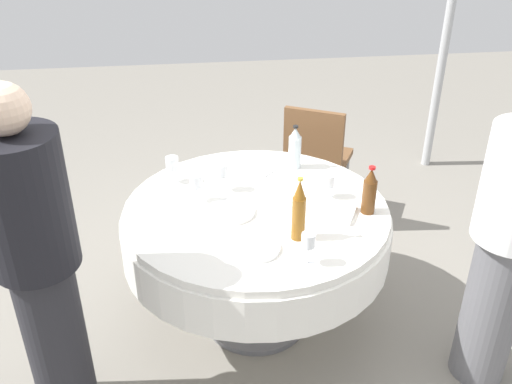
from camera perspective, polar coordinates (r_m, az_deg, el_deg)
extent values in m
plane|color=gray|center=(3.26, 0.00, -12.74)|extent=(10.00, 10.00, 0.00)
cylinder|color=white|center=(2.82, 0.00, -1.85)|extent=(1.32, 1.32, 0.04)
cylinder|color=white|center=(2.89, 0.00, -4.05)|extent=(1.35, 1.35, 0.22)
cylinder|color=slate|center=(3.10, 0.00, -9.45)|extent=(0.14, 0.14, 0.48)
cylinder|color=slate|center=(3.25, 0.00, -12.54)|extent=(0.56, 0.56, 0.03)
cylinder|color=silver|center=(3.16, 3.93, 4.02)|extent=(0.07, 0.07, 0.19)
cone|color=silver|center=(3.11, 4.00, 6.02)|extent=(0.06, 0.06, 0.06)
cylinder|color=black|center=(3.10, 4.02, 6.59)|extent=(0.03, 0.03, 0.01)
cylinder|color=#8C5619|center=(2.53, 4.32, -2.67)|extent=(0.06, 0.06, 0.21)
cone|color=#8C5619|center=(2.45, 4.45, 0.28)|extent=(0.06, 0.06, 0.09)
cylinder|color=gold|center=(2.43, 4.49, 1.32)|extent=(0.03, 0.03, 0.01)
cylinder|color=#593314|center=(2.78, 11.33, -0.47)|extent=(0.07, 0.07, 0.17)
cone|color=#593314|center=(2.72, 11.57, 1.68)|extent=(0.06, 0.06, 0.07)
cylinder|color=red|center=(2.71, 11.65, 2.41)|extent=(0.03, 0.03, 0.01)
cylinder|color=white|center=(2.92, 7.17, -0.48)|extent=(0.06, 0.06, 0.00)
cylinder|color=white|center=(2.90, 7.21, 0.08)|extent=(0.01, 0.01, 0.06)
cylinder|color=white|center=(2.87, 7.29, 1.17)|extent=(0.07, 0.07, 0.06)
cylinder|color=gold|center=(2.88, 7.27, 0.86)|extent=(0.06, 0.06, 0.02)
cylinder|color=white|center=(2.88, -5.97, -0.88)|extent=(0.06, 0.06, 0.00)
cylinder|color=white|center=(2.86, -6.02, -0.16)|extent=(0.01, 0.01, 0.08)
cylinder|color=white|center=(2.82, -6.09, 1.14)|extent=(0.07, 0.07, 0.07)
cylinder|color=maroon|center=(2.83, -6.07, 0.79)|extent=(0.06, 0.06, 0.03)
cylinder|color=white|center=(2.97, -3.39, 0.24)|extent=(0.06, 0.06, 0.00)
cylinder|color=white|center=(2.94, -3.42, 0.96)|extent=(0.01, 0.01, 0.08)
cylinder|color=white|center=(2.91, -3.46, 2.23)|extent=(0.06, 0.06, 0.07)
cylinder|color=white|center=(2.43, 5.19, -7.14)|extent=(0.06, 0.06, 0.00)
cylinder|color=white|center=(2.41, 5.23, -6.31)|extent=(0.01, 0.01, 0.08)
cylinder|color=white|center=(2.36, 5.31, -4.87)|extent=(0.06, 0.06, 0.06)
cylinder|color=white|center=(3.07, -8.32, 1.06)|extent=(0.06, 0.06, 0.00)
cylinder|color=white|center=(3.05, -8.37, 1.65)|extent=(0.01, 0.01, 0.07)
cylinder|color=white|center=(3.02, -8.46, 2.84)|extent=(0.07, 0.07, 0.07)
cylinder|color=gold|center=(3.03, -8.43, 2.49)|extent=(0.06, 0.06, 0.03)
cylinder|color=white|center=(2.76, -2.59, -1.99)|extent=(0.24, 0.24, 0.02)
cylinder|color=white|center=(2.50, 0.04, -5.70)|extent=(0.21, 0.21, 0.02)
cube|color=silver|center=(3.11, 1.12, 1.74)|extent=(0.14, 0.13, 0.00)
cube|color=white|center=(2.78, 8.05, -2.00)|extent=(0.24, 0.24, 0.02)
cylinder|color=#26262B|center=(2.70, -19.47, -13.86)|extent=(0.26, 0.26, 0.82)
cylinder|color=black|center=(2.30, -22.30, -1.07)|extent=(0.34, 0.34, 0.57)
sphere|color=beige|center=(2.15, -24.21, 7.67)|extent=(0.19, 0.19, 0.19)
cylinder|color=slate|center=(2.93, 22.63, -10.77)|extent=(0.26, 0.26, 0.81)
cube|color=brown|center=(3.98, 6.36, 3.42)|extent=(0.54, 0.54, 0.04)
cube|color=brown|center=(3.74, 5.80, 5.18)|extent=(0.23, 0.37, 0.42)
cylinder|color=gray|center=(4.21, 9.03, 1.09)|extent=(0.03, 0.03, 0.43)
cylinder|color=gray|center=(4.28, 4.60, 1.88)|extent=(0.03, 0.03, 0.43)
cylinder|color=gray|center=(3.91, 7.91, -1.11)|extent=(0.03, 0.03, 0.43)
cylinder|color=gray|center=(3.99, 3.18, -0.23)|extent=(0.03, 0.03, 0.43)
cylinder|color=#B2B5B7|center=(4.70, 18.98, 16.70)|extent=(0.07, 0.07, 2.54)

